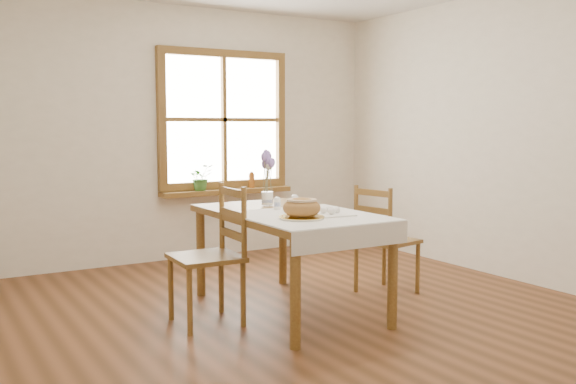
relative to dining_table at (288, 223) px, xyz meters
name	(u,v)px	position (x,y,z in m)	size (l,w,h in m)	color
ground	(309,321)	(0.00, -0.30, -0.66)	(5.00, 5.00, 0.00)	brown
room_walls	(310,79)	(0.00, -0.30, 1.04)	(4.60, 5.10, 2.65)	white
window	(224,120)	(0.50, 2.17, 0.79)	(1.46, 0.08, 1.46)	olive
window_sill	(227,191)	(0.50, 2.10, 0.03)	(1.46, 0.20, 0.05)	olive
dining_table	(288,223)	(0.00, 0.00, 0.00)	(0.90, 1.60, 0.75)	olive
table_linen	(310,216)	(0.00, -0.30, 0.09)	(0.91, 0.99, 0.01)	white
chair_left	(206,255)	(-0.65, 0.03, -0.18)	(0.45, 0.48, 0.97)	olive
chair_right	(387,239)	(0.98, 0.03, -0.21)	(0.42, 0.44, 0.90)	olive
bread_plate	(302,218)	(-0.13, -0.40, 0.10)	(0.30, 0.30, 0.02)	white
bread_loaf	(302,206)	(-0.13, -0.40, 0.18)	(0.26, 0.26, 0.14)	#AA773C
egg_napkin	(333,215)	(0.14, -0.38, 0.10)	(0.27, 0.22, 0.01)	white
eggs	(333,211)	(0.14, -0.38, 0.13)	(0.20, 0.18, 0.04)	white
salt_shaker	(277,203)	(-0.03, 0.10, 0.14)	(0.05, 0.05, 0.10)	white
pepper_shaker	(295,201)	(0.13, 0.12, 0.15)	(0.05, 0.05, 0.10)	white
flower_vase	(267,199)	(0.05, 0.40, 0.14)	(0.09, 0.09, 0.10)	white
lavender_bouquet	(267,173)	(0.05, 0.40, 0.35)	(0.17, 0.17, 0.31)	#74589D
potted_plant	(201,180)	(0.20, 2.10, 0.16)	(0.24, 0.27, 0.21)	#3C742E
amber_bottle	(252,180)	(0.79, 2.10, 0.14)	(0.06, 0.06, 0.18)	#98541C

